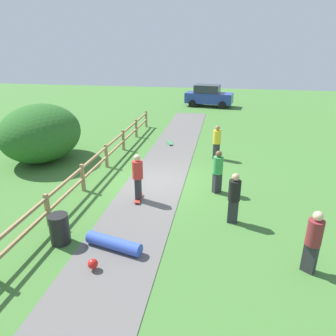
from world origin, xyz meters
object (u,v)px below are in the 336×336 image
object	(u,v)px
trash_bin	(60,229)
bystander_maroon	(313,239)
bystander_green	(218,170)
bystander_black	(234,196)
skateboard_loose	(170,143)
bush_large	(41,133)
skater_fallen	(112,245)
bystander_yellow	(217,141)
parked_car_blue	(209,96)
skater_riding	(138,175)

from	to	relation	value
trash_bin	bystander_maroon	world-z (taller)	bystander_maroon
bystander_green	bystander_black	distance (m)	2.20
skateboard_loose	bystander_maroon	distance (m)	11.33
bystander_green	bystander_black	size ratio (longest dim) A/B	0.99
bush_large	skater_fallen	distance (m)	8.75
bush_large	bystander_yellow	bearing A→B (deg)	11.12
skateboard_loose	bystander_yellow	distance (m)	3.45
parked_car_blue	bystander_yellow	bearing A→B (deg)	-85.14
parked_car_blue	skater_riding	bearing A→B (deg)	-94.33
skateboard_loose	bystander_yellow	xyz separation A→B (m)	(2.69, -1.98, 0.85)
parked_car_blue	skateboard_loose	bearing A→B (deg)	-97.05
skateboard_loose	trash_bin	bearing A→B (deg)	-98.46
bystander_yellow	bystander_black	bearing A→B (deg)	-83.04
skater_riding	skater_fallen	xyz separation A→B (m)	(0.08, -3.06, -0.80)
skater_riding	bystander_maroon	bearing A→B (deg)	-29.72
skater_fallen	bystander_black	world-z (taller)	bystander_black
skater_riding	bystander_green	distance (m)	3.05
skater_riding	parked_car_blue	size ratio (longest dim) A/B	0.40
bystander_black	parked_car_blue	bearing A→B (deg)	95.48
bush_large	bystander_green	xyz separation A→B (m)	(8.53, -2.17, -0.44)
skater_fallen	skateboard_loose	size ratio (longest dim) A/B	2.08
skater_fallen	bystander_black	distance (m)	3.99
trash_bin	bystander_yellow	size ratio (longest dim) A/B	0.53
skater_riding	skater_fallen	world-z (taller)	skater_riding
skateboard_loose	bystander_yellow	size ratio (longest dim) A/B	0.48
trash_bin	skater_riding	size ratio (longest dim) A/B	0.51
trash_bin	skater_fallen	bearing A→B (deg)	-4.43
bystander_black	skateboard_loose	bearing A→B (deg)	113.34
trash_bin	skater_riding	bearing A→B (deg)	62.50
trash_bin	skater_riding	xyz separation A→B (m)	(1.53, 2.94, 0.55)
bush_large	skateboard_loose	size ratio (longest dim) A/B	5.27
bystander_yellow	trash_bin	bearing A→B (deg)	-117.66
skater_riding	skateboard_loose	xyz separation A→B (m)	(-0.05, 7.00, -0.91)
bystander_green	trash_bin	bearing A→B (deg)	-136.28
skater_fallen	bystander_yellow	world-z (taller)	bystander_yellow
skater_fallen	bystander_maroon	bearing A→B (deg)	0.87
trash_bin	skater_fallen	size ratio (longest dim) A/B	0.53
bystander_green	bystander_maroon	size ratio (longest dim) A/B	0.98
bush_large	skater_riding	xyz separation A→B (m)	(5.73, -3.38, -0.37)
bystander_maroon	skater_riding	bearing A→B (deg)	150.28
skateboard_loose	bystander_black	xyz separation A→B (m)	(3.42, -7.93, 0.85)
skater_fallen	parked_car_blue	size ratio (longest dim) A/B	0.39
skater_riding	skateboard_loose	bearing A→B (deg)	90.42
skateboard_loose	parked_car_blue	bearing A→B (deg)	82.95
skater_riding	skateboard_loose	size ratio (longest dim) A/B	2.15
skateboard_loose	skater_riding	bearing A→B (deg)	-89.58
skater_fallen	bystander_green	distance (m)	5.11
skater_fallen	bystander_green	xyz separation A→B (m)	(2.72, 4.27, 0.73)
skater_riding	bystander_black	size ratio (longest dim) A/B	1.04
skater_riding	bystander_black	world-z (taller)	skater_riding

